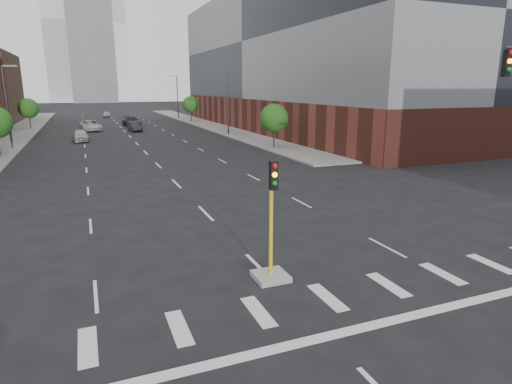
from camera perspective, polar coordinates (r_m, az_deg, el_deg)
sidewalk_left_far at (r=79.03m, az=-28.60°, el=7.31°), size 5.00×92.00×0.15m
sidewalk_right_far at (r=81.23m, az=-6.92°, el=9.02°), size 5.00×92.00×0.15m
building_right_main at (r=73.42m, az=7.36°, el=17.04°), size 24.00×70.00×22.00m
tower_left at (r=225.98m, az=-23.66°, el=19.97°), size 22.00×22.00×70.00m
tower_right at (r=266.75m, az=-19.46°, el=20.31°), size 20.00×20.00×80.00m
tower_mid at (r=204.85m, az=-21.09°, el=17.27°), size 18.00×18.00×44.00m
median_traffic_signal at (r=15.57m, az=2.03°, el=-8.31°), size 1.20×1.20×4.40m
streetlight_right_a at (r=62.29m, az=-3.85°, el=12.18°), size 1.60×0.22×9.07m
streetlight_right_b at (r=96.18m, az=-10.49°, el=12.59°), size 1.60×0.22×9.07m
streetlight_left at (r=54.76m, az=-30.23°, el=10.13°), size 1.60×0.22×9.07m
tree_left_far at (r=79.70m, az=-28.08°, el=9.82°), size 3.20×3.20×4.85m
tree_right_near at (r=48.59m, az=2.42°, el=9.81°), size 3.20×3.20×4.85m
tree_right_far at (r=86.59m, az=-8.69°, el=11.47°), size 3.20×3.20×4.85m
car_near_left at (r=59.39m, az=-22.37°, el=7.00°), size 2.05×4.65×1.55m
car_mid_right at (r=70.13m, az=-15.86°, el=8.38°), size 1.98×4.58×1.47m
car_far_left at (r=73.12m, az=-21.17°, el=8.27°), size 3.47×6.30×1.67m
car_deep_right at (r=79.61m, az=-16.29°, el=9.03°), size 3.07×6.03×1.68m
car_distant at (r=104.31m, az=-19.29°, el=9.76°), size 1.79×4.08×1.37m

